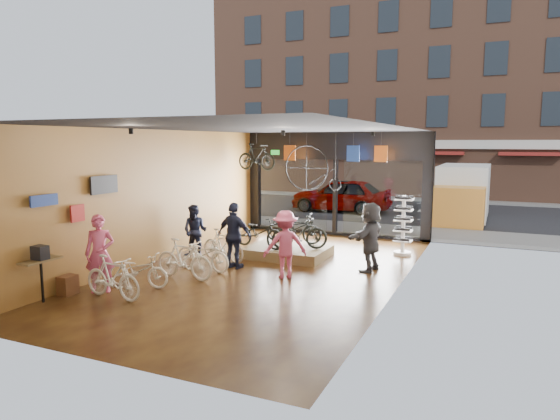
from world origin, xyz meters
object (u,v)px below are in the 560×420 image
Objects in this scene: box_truck at (462,194)px; customer_5 at (370,237)px; floor_bike_4 at (203,254)px; floor_bike_2 at (138,270)px; hung_bike at (256,157)px; customer_3 at (285,244)px; display_bike_left at (259,232)px; floor_bike_5 at (223,245)px; customer_0 at (100,254)px; customer_1 at (195,231)px; floor_bike_3 at (184,259)px; display_platform at (287,252)px; street_car at (341,195)px; display_bike_right at (294,228)px; sunglasses_rack at (403,225)px; floor_bike_1 at (113,277)px; customer_2 at (234,236)px; penny_farthing at (315,170)px; display_bike_mid at (300,233)px.

customer_5 is at bearing -99.47° from box_truck.
box_truck reaches higher than floor_bike_4.
hung_bike is at bearing -8.42° from floor_bike_2.
hung_bike is (-0.74, 4.73, 2.46)m from floor_bike_4.
floor_bike_2 is at bearing 170.82° from floor_bike_4.
display_bike_left is at bearing -82.27° from customer_3.
customer_3 is (2.34, -0.87, 0.39)m from floor_bike_5.
customer_1 is at bearing 56.67° from customer_0.
box_truck is at bearing -21.38° from floor_bike_3.
street_car is at bearing 98.07° from display_platform.
display_bike_right is 0.96× the size of customer_5.
sunglasses_rack reaches higher than display_bike_right.
floor_bike_1 is 8.01m from hung_bike.
floor_bike_1 is 0.80m from customer_0.
customer_3 is (2.32, 0.24, 0.41)m from floor_bike_4.
floor_bike_3 is 3.62m from display_platform.
display_bike_right is 3.00m from customer_5.
customer_2 is at bearing 27.88° from customer_0.
penny_farthing is (2.41, 3.88, 1.71)m from customer_1.
floor_bike_1 is 0.87× the size of customer_5.
floor_bike_1 is (-0.50, -15.43, -0.35)m from street_car.
floor_bike_3 is 0.95× the size of customer_0.
display_bike_right is (1.88, 5.95, 0.28)m from floor_bike_1.
penny_farthing is (2.43, 7.75, 1.59)m from customer_0.
floor_bike_3 is 2.59m from customer_3.
customer_2 is at bearing -42.85° from floor_bike_4.
floor_bike_3 is at bearing -46.80° from customer_5.
floor_bike_4 is (-0.02, -12.53, -0.37)m from street_car.
street_car is 7.68m from penny_farthing.
floor_bike_5 is at bearing 151.29° from display_bike_left.
display_bike_right is at bearing -22.55° from display_bike_left.
penny_farthing reaches higher than floor_bike_5.
display_bike_right is 3.47m from hung_bike.
customer_3 reaches higher than floor_bike_5.
street_car is at bearing 14.49° from display_bike_left.
floor_bike_2 is 3.11m from floor_bike_5.
customer_5 is 6.01m from hung_bike.
display_bike_mid is 3.14m from customer_1.
customer_5 is (4.10, 2.70, 0.42)m from floor_bike_3.
display_platform is at bearing -127.02° from hung_bike.
floor_bike_5 is 0.91× the size of customer_3.
customer_0 is 1.15× the size of hung_bike.
floor_bike_2 is 7.64m from penny_farthing.
display_bike_mid is at bearing -78.88° from penny_farthing.
customer_0 is 3.88m from customer_1.
display_platform is at bearing 8.07° from street_car.
floor_bike_2 is 0.85× the size of sunglasses_rack.
customer_3 is at bearing -136.14° from hung_bike.
customer_3 is at bearing -77.04° from floor_bike_4.
customer_5 is (2.67, -0.60, 0.78)m from display_platform.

